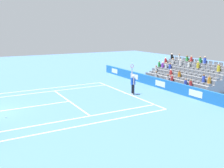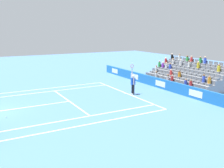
{
  "view_description": "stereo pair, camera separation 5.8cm",
  "coord_description": "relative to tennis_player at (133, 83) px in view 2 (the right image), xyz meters",
  "views": [
    {
      "loc": [
        -19.08,
        0.27,
        5.71
      ],
      "look_at": [
        -0.29,
        -10.22,
        1.1
      ],
      "focal_mm": 40.71,
      "sensor_mm": 36.0,
      "label": 1
    },
    {
      "loc": [
        -19.11,
        0.22,
        5.71
      ],
      "look_at": [
        -0.29,
        -10.22,
        1.1
      ],
      "focal_mm": 40.71,
      "sensor_mm": 36.0,
      "label": 2
    }
  ],
  "objects": [
    {
      "name": "line_doubles_sideline_left",
      "position": [
        6.06,
        6.28,
        -0.99
      ],
      "size": [
        0.1,
        11.89,
        0.01
      ],
      "primitive_type": "cube",
      "color": "white",
      "rests_on": "ground"
    },
    {
      "name": "sponsor_barrier",
      "position": [
        0.57,
        -3.72,
        -0.5
      ],
      "size": [
        22.74,
        0.22,
        0.98
      ],
      "color": "#1E66AD",
      "rests_on": "ground"
    },
    {
      "name": "line_singles_sideline_left",
      "position": [
        4.69,
        6.28,
        -0.99
      ],
      "size": [
        0.1,
        11.89,
        0.01
      ],
      "primitive_type": "cube",
      "color": "white",
      "rests_on": "ground"
    },
    {
      "name": "line_doubles_sideline_right",
      "position": [
        -4.91,
        6.28,
        -0.99
      ],
      "size": [
        0.1,
        11.89,
        0.01
      ],
      "primitive_type": "cube",
      "color": "white",
      "rests_on": "ground"
    },
    {
      "name": "loose_tennis_ball",
      "position": [
        -1.1,
        10.84,
        -0.96
      ],
      "size": [
        0.07,
        0.07,
        0.07
      ],
      "primitive_type": "sphere",
      "color": "#D1E533",
      "rests_on": "ground"
    },
    {
      "name": "tennis_player",
      "position": [
        0.0,
        0.0,
        0.0
      ],
      "size": [
        0.52,
        0.38,
        2.85
      ],
      "color": "black",
      "rests_on": "ground"
    },
    {
      "name": "line_singles_sideline_right",
      "position": [
        -3.54,
        6.28,
        -0.99
      ],
      "size": [
        0.1,
        11.89,
        0.01
      ],
      "primitive_type": "cube",
      "color": "white",
      "rests_on": "ground"
    },
    {
      "name": "line_baseline",
      "position": [
        0.57,
        0.33,
        -0.99
      ],
      "size": [
        10.97,
        0.1,
        0.01
      ],
      "primitive_type": "cube",
      "color": "white",
      "rests_on": "ground"
    },
    {
      "name": "line_centre_mark",
      "position": [
        0.57,
        0.43,
        -0.99
      ],
      "size": [
        0.1,
        0.2,
        0.01
      ],
      "primitive_type": "cube",
      "color": "white",
      "rests_on": "ground"
    },
    {
      "name": "stadium_stand",
      "position": [
        0.58,
        -7.29,
        -0.16
      ],
      "size": [
        8.68,
        4.75,
        3.05
      ],
      "color": "gray",
      "rests_on": "ground"
    },
    {
      "name": "line_service",
      "position": [
        0.57,
        5.82,
        -0.99
      ],
      "size": [
        8.23,
        0.1,
        0.01
      ],
      "primitive_type": "cube",
      "color": "white",
      "rests_on": "ground"
    },
    {
      "name": "line_centre_service",
      "position": [
        0.57,
        9.02,
        -0.99
      ],
      "size": [
        0.1,
        6.4,
        0.01
      ],
      "primitive_type": "cube",
      "color": "white",
      "rests_on": "ground"
    }
  ]
}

